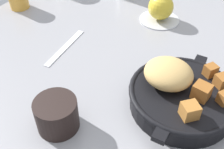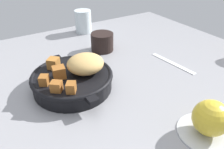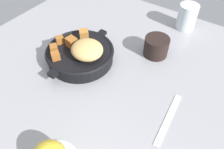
{
  "view_description": "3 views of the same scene",
  "coord_description": "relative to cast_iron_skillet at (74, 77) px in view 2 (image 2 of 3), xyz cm",
  "views": [
    {
      "loc": [
        -43.78,
        -20.09,
        42.14
      ],
      "look_at": [
        -6.12,
        1.74,
        3.22
      ],
      "focal_mm": 43.58,
      "sensor_mm": 36.0,
      "label": 1
    },
    {
      "loc": [
        42.43,
        -29.93,
        34.39
      ],
      "look_at": [
        1.72,
        -4.78,
        4.61
      ],
      "focal_mm": 34.96,
      "sensor_mm": 36.0,
      "label": 2
    },
    {
      "loc": [
        33.58,
        25.04,
        49.25
      ],
      "look_at": [
        -2.21,
        0.31,
        3.24
      ],
      "focal_mm": 35.47,
      "sensor_mm": 36.0,
      "label": 3
    }
  ],
  "objects": [
    {
      "name": "ground_plane",
      "position": [
        4.19,
        13.01,
        -4.48
      ],
      "size": [
        100.01,
        103.38,
        2.4
      ],
      "primitive_type": "cube",
      "color": "gray"
    },
    {
      "name": "cast_iron_skillet",
      "position": [
        0.0,
        0.0,
        0.0
      ],
      "size": [
        25.87,
        21.59,
        9.1
      ],
      "color": "black",
      "rests_on": "ground_plane"
    },
    {
      "name": "saucer_plate",
      "position": [
        29.61,
        16.64,
        -2.98
      ],
      "size": [
        11.98,
        11.98,
        0.6
      ],
      "primitive_type": "cylinder",
      "color": "#B7BABF",
      "rests_on": "ground_plane"
    },
    {
      "name": "red_apple",
      "position": [
        29.61,
        16.64,
        0.99
      ],
      "size": [
        7.36,
        7.36,
        7.36
      ],
      "primitive_type": "sphere",
      "color": "gold",
      "rests_on": "saucer_plate"
    },
    {
      "name": "butter_knife",
      "position": [
        3.76,
        32.49,
        -3.1
      ],
      "size": [
        17.17,
        3.18,
        0.36
      ],
      "primitive_type": "cube",
      "rotation": [
        0.0,
        0.0,
        0.09
      ],
      "color": "silver",
      "rests_on": "ground_plane"
    },
    {
      "name": "water_glass_tall",
      "position": [
        -36.73,
        20.2,
        1.4
      ],
      "size": [
        6.92,
        6.92,
        9.38
      ],
      "primitive_type": "cylinder",
      "color": "silver",
      "rests_on": "ground_plane"
    },
    {
      "name": "coffee_mug_dark",
      "position": [
        -16.62,
        18.02,
        -0.09
      ],
      "size": [
        8.0,
        8.0,
        6.38
      ],
      "primitive_type": "cylinder",
      "color": "black",
      "rests_on": "ground_plane"
    }
  ]
}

